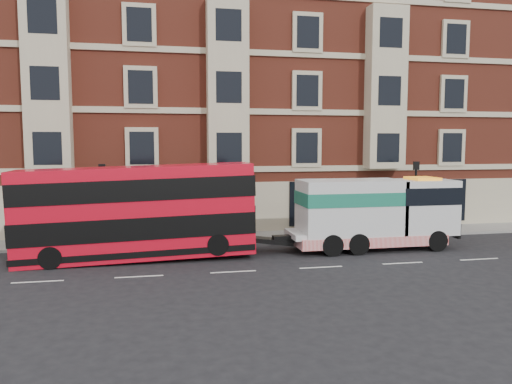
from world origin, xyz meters
TOP-DOWN VIEW (x-y plane):
  - ground at (0.00, 0.00)m, footprint 120.00×120.00m
  - sidewalk at (0.00, 7.50)m, footprint 90.00×3.00m
  - victorian_terrace at (0.50, 15.00)m, footprint 45.00×12.00m
  - lamp_post_west at (-6.00, 6.20)m, footprint 0.35×0.15m
  - lamp_post_east at (12.00, 6.20)m, footprint 0.35×0.15m
  - double_decker_bus at (-4.16, 3.20)m, footprint 11.07×2.54m
  - tow_truck at (7.90, 3.20)m, footprint 8.86×2.62m

SIDE VIEW (x-z plane):
  - ground at x=0.00m, z-range 0.00..0.00m
  - sidewalk at x=0.00m, z-range 0.00..0.15m
  - tow_truck at x=7.90m, z-range 0.11..3.81m
  - double_decker_bus at x=-4.16m, z-range 0.13..4.62m
  - lamp_post_west at x=-6.00m, z-range 0.50..4.85m
  - lamp_post_east at x=12.00m, z-range 0.50..4.85m
  - victorian_terrace at x=0.50m, z-range -0.13..20.27m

